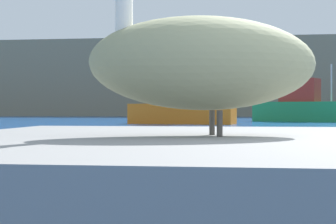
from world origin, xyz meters
The scene contains 5 objects.
hillside_backdrop centered at (0.00, 65.83, 4.65)m, with size 140.00×17.56×9.30m, color #7F755B.
pier_dock centered at (-1.50, 0.13, 0.40)m, with size 2.88×2.85×0.79m, color gray.
pelican centered at (-1.51, 0.12, 1.18)m, with size 1.49×0.80×0.89m.
fishing_boat_orange centered at (-4.48, 28.86, 1.02)m, with size 6.70×3.13×4.24m.
fishing_boat_green centered at (3.60, 35.40, 1.11)m, with size 7.13×4.94×4.04m.
Camera 1 is at (-1.35, -2.55, 0.94)m, focal length 55.01 mm.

